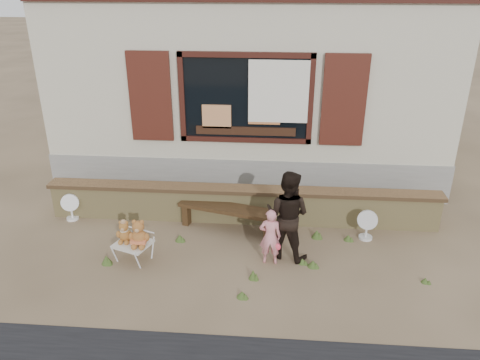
# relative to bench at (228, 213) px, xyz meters

# --- Properties ---
(ground) EXTENTS (80.00, 80.00, 0.00)m
(ground) POSITION_rel_bench_xyz_m (0.22, -0.67, -0.33)
(ground) COLOR brown
(ground) RESTS_ON ground
(shopfront) EXTENTS (8.04, 5.13, 4.00)m
(shopfront) POSITION_rel_bench_xyz_m (0.22, 3.82, 1.67)
(shopfront) COLOR #B5AE92
(shopfront) RESTS_ON ground
(brick_wall) EXTENTS (7.10, 0.36, 0.67)m
(brick_wall) POSITION_rel_bench_xyz_m (0.22, 0.33, 0.01)
(brick_wall) COLOR tan
(brick_wall) RESTS_ON ground
(bench) EXTENTS (1.79, 0.82, 0.45)m
(bench) POSITION_rel_bench_xyz_m (0.00, 0.00, 0.00)
(bench) COLOR #312111
(bench) RESTS_ON ground
(folding_chair) EXTENTS (0.64, 0.61, 0.32)m
(folding_chair) POSITION_rel_bench_xyz_m (-1.39, -1.09, -0.04)
(folding_chair) COLOR beige
(folding_chair) RESTS_ON ground
(teddy_bear_left) EXTENTS (0.33, 0.31, 0.36)m
(teddy_bear_left) POSITION_rel_bench_xyz_m (-1.52, -1.04, 0.17)
(teddy_bear_left) COLOR brown
(teddy_bear_left) RESTS_ON folding_chair
(teddy_bear_right) EXTENTS (0.41, 0.38, 0.45)m
(teddy_bear_right) POSITION_rel_bench_xyz_m (-1.25, -1.14, 0.22)
(teddy_bear_right) COLOR brown
(teddy_bear_right) RESTS_ON folding_chair
(child) EXTENTS (0.34, 0.22, 0.93)m
(child) POSITION_rel_bench_xyz_m (0.77, -0.98, 0.14)
(child) COLOR pink
(child) RESTS_ON ground
(adult) EXTENTS (0.87, 0.78, 1.48)m
(adult) POSITION_rel_bench_xyz_m (1.02, -0.76, 0.41)
(adult) COLOR black
(adult) RESTS_ON ground
(fan_left) EXTENTS (0.34, 0.22, 0.52)m
(fan_left) POSITION_rel_bench_xyz_m (-2.91, 0.13, -0.07)
(fan_left) COLOR white
(fan_left) RESTS_ON ground
(fan_right) EXTENTS (0.36, 0.23, 0.55)m
(fan_right) POSITION_rel_bench_xyz_m (2.40, -0.13, -0.05)
(fan_right) COLOR silver
(fan_right) RESTS_ON ground
(grass_tufts) EXTENTS (5.01, 1.88, 0.16)m
(grass_tufts) POSITION_rel_bench_xyz_m (0.59, -0.90, -0.27)
(grass_tufts) COLOR #3D5421
(grass_tufts) RESTS_ON ground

